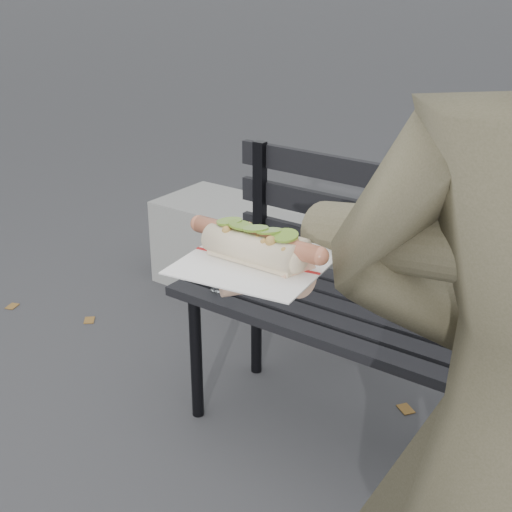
% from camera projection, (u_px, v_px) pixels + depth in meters
% --- Properties ---
extents(park_bench, '(1.50, 0.44, 0.88)m').
position_uv_depth(park_bench, '(418.00, 303.00, 2.06)').
color(park_bench, black).
rests_on(park_bench, ground).
extents(concrete_block, '(1.20, 0.40, 0.40)m').
position_uv_depth(concrete_block, '(279.00, 258.00, 3.18)').
color(concrete_block, slate).
rests_on(concrete_block, ground).
extents(held_hotdog, '(0.62, 0.30, 0.20)m').
position_uv_depth(held_hotdog, '(404.00, 251.00, 0.90)').
color(held_hotdog, '#45432E').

